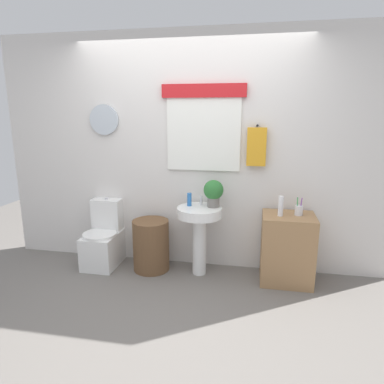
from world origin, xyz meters
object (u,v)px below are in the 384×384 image
at_px(wooden_cabinet, 287,249).
at_px(lotion_bottle, 281,206).
at_px(toilet, 104,240).
at_px(laundry_hamper, 151,245).
at_px(pedestal_sink, 199,225).
at_px(toothbrush_cup, 299,210).
at_px(potted_plant, 214,192).
at_px(soap_bottle, 189,199).

xyz_separation_m(wooden_cabinet, lotion_bottle, (-0.09, -0.04, 0.47)).
height_order(toilet, lotion_bottle, lotion_bottle).
distance_m(laundry_hamper, lotion_bottle, 1.49).
xyz_separation_m(toilet, pedestal_sink, (1.14, -0.04, 0.27)).
bearing_deg(toothbrush_cup, laundry_hamper, -179.27).
height_order(laundry_hamper, lotion_bottle, lotion_bottle).
distance_m(laundry_hamper, potted_plant, 0.94).
bearing_deg(pedestal_sink, soap_bottle, 157.38).
bearing_deg(potted_plant, toothbrush_cup, -2.60).
distance_m(toilet, potted_plant, 1.42).
bearing_deg(wooden_cabinet, laundry_hamper, 180.00).
bearing_deg(wooden_cabinet, toothbrush_cup, 12.28).
distance_m(wooden_cabinet, soap_bottle, 1.15).
bearing_deg(laundry_hamper, toilet, 176.32).
bearing_deg(laundry_hamper, soap_bottle, 6.62).
bearing_deg(soap_bottle, potted_plant, 2.20).
relative_size(potted_plant, lotion_bottle, 1.42).
distance_m(pedestal_sink, lotion_bottle, 0.88).
distance_m(laundry_hamper, wooden_cabinet, 1.48).
xyz_separation_m(pedestal_sink, toothbrush_cup, (1.02, 0.02, 0.22)).
distance_m(laundry_hamper, soap_bottle, 0.69).
height_order(soap_bottle, potted_plant, potted_plant).
relative_size(potted_plant, toothbrush_cup, 1.58).
height_order(wooden_cabinet, toothbrush_cup, toothbrush_cup).
height_order(laundry_hamper, potted_plant, potted_plant).
bearing_deg(potted_plant, wooden_cabinet, -4.37).
relative_size(toilet, pedestal_sink, 1.02).
relative_size(pedestal_sink, potted_plant, 2.59).
distance_m(pedestal_sink, soap_bottle, 0.30).
bearing_deg(lotion_bottle, toilet, 177.74).
bearing_deg(soap_bottle, pedestal_sink, -22.62).
xyz_separation_m(soap_bottle, toothbrush_cup, (1.14, -0.03, -0.05)).
bearing_deg(lotion_bottle, pedestal_sink, 177.25).
height_order(soap_bottle, toothbrush_cup, toothbrush_cup).
relative_size(lotion_bottle, toothbrush_cup, 1.11).
distance_m(pedestal_sink, wooden_cabinet, 0.95).
xyz_separation_m(laundry_hamper, pedestal_sink, (0.55, -0.00, 0.27)).
height_order(soap_bottle, lotion_bottle, lotion_bottle).
distance_m(wooden_cabinet, potted_plant, 0.97).
distance_m(potted_plant, lotion_bottle, 0.71).
xyz_separation_m(wooden_cabinet, toothbrush_cup, (0.09, 0.02, 0.41)).
distance_m(toilet, wooden_cabinet, 2.06).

